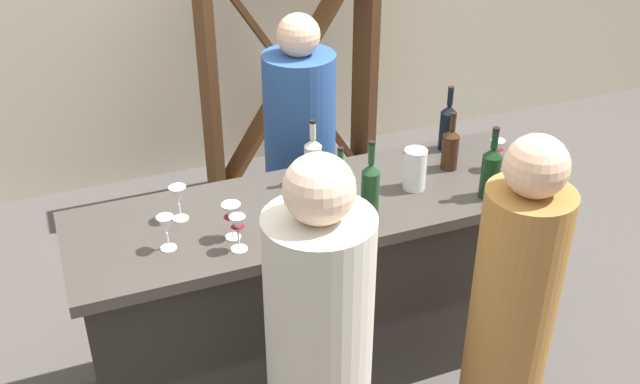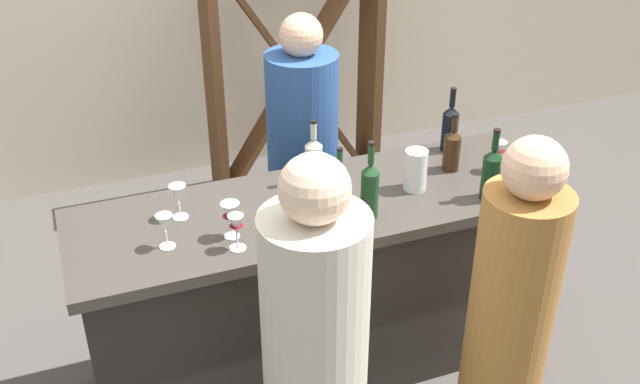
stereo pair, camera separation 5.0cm
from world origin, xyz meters
name	(u,v)px [view 2 (the right image)]	position (x,y,z in m)	size (l,w,h in m)	color
ground_plane	(320,362)	(0.00, 0.00, 0.00)	(12.00, 12.00, 0.00)	#4C4744
bar_counter	(320,287)	(0.00, 0.00, 0.46)	(2.11, 0.66, 0.91)	#2A2723
wine_rack	(295,74)	(0.45, 1.65, 0.81)	(1.10, 0.28, 1.63)	brown
wine_bottle_leftmost_olive_green	(339,195)	(0.02, -0.17, 1.04)	(0.07, 0.07, 0.34)	#193D1E
wine_bottle_second_left_clear_pale	(314,160)	(0.03, 0.17, 1.02)	(0.08, 0.08, 0.30)	#B7C6B2
wine_bottle_center_olive_green	(370,189)	(0.15, -0.17, 1.04)	(0.07, 0.07, 0.34)	#193D1E
wine_bottle_second_right_amber_brown	(452,149)	(0.66, 0.06, 1.01)	(0.08, 0.08, 0.27)	#331E0F
wine_bottle_rightmost_dark_green	(492,173)	(0.69, -0.22, 1.03)	(0.08, 0.08, 0.32)	black
wine_bottle_far_right_near_black	(450,127)	(0.74, 0.24, 1.03)	(0.08, 0.08, 0.32)	black
wine_glass_near_left	(236,226)	(-0.42, -0.21, 1.01)	(0.07, 0.07, 0.15)	white
wine_glass_near_center	(230,214)	(-0.41, -0.12, 1.01)	(0.07, 0.07, 0.15)	white
wine_glass_near_right	(165,225)	(-0.67, -0.10, 1.01)	(0.07, 0.07, 0.14)	white
wine_glass_far_left	(293,198)	(-0.15, -0.08, 1.00)	(0.08, 0.08, 0.14)	white
wine_glass_far_center	(499,150)	(0.85, -0.02, 1.01)	(0.07, 0.07, 0.14)	white
wine_glass_far_right	(178,195)	(-0.58, 0.09, 1.01)	(0.07, 0.07, 0.15)	white
water_pitcher	(416,170)	(0.43, -0.04, 1.00)	(0.10, 0.10, 0.18)	silver
person_left_guest	(315,363)	(-0.28, -0.69, 0.70)	(0.43, 0.43, 1.52)	beige
person_center_guest	(509,323)	(0.49, -0.73, 0.68)	(0.37, 0.37, 1.46)	#9E6B33
person_server_behind	(303,168)	(0.16, 0.69, 0.69)	(0.39, 0.39, 1.51)	#284C8C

